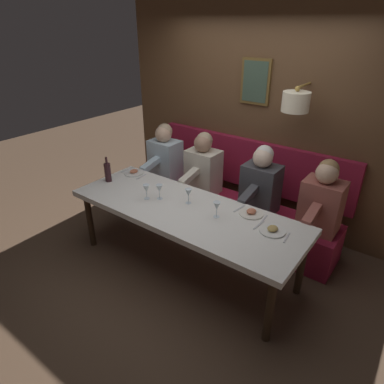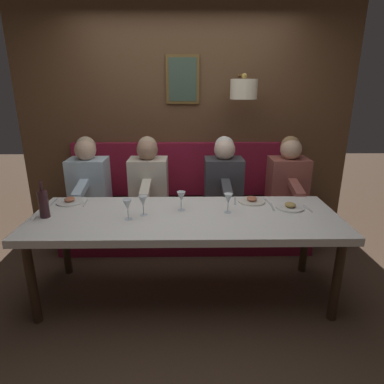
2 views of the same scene
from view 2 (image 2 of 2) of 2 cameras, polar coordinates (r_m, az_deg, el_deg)
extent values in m
plane|color=#4C3828|center=(3.04, -1.08, -16.99)|extent=(12.00, 12.00, 0.00)
cube|color=silver|center=(2.70, -1.17, -4.58)|extent=(0.90, 2.49, 0.06)
cylinder|color=#352416|center=(2.80, 23.78, -13.89)|extent=(0.07, 0.07, 0.68)
cylinder|color=#352416|center=(2.82, -25.96, -14.01)|extent=(0.07, 0.07, 0.68)
cylinder|color=#352416|center=(3.36, 19.02, -7.71)|extent=(0.07, 0.07, 0.68)
cylinder|color=#352416|center=(3.38, -21.12, -7.85)|extent=(0.07, 0.07, 0.68)
cube|color=maroon|center=(3.71, -1.05, -6.13)|extent=(0.52, 2.69, 0.45)
cube|color=brown|center=(3.97, -1.12, 13.87)|extent=(0.10, 3.89, 2.90)
cube|color=maroon|center=(4.00, -1.07, 4.00)|extent=(0.10, 2.69, 0.64)
cube|color=brown|center=(3.90, -1.62, 18.87)|extent=(0.04, 0.37, 0.52)
cube|color=#384C3D|center=(3.88, -1.63, 18.87)|extent=(0.01, 0.31, 0.46)
cylinder|color=#A37F38|center=(3.78, 8.60, 19.37)|extent=(0.35, 0.02, 0.02)
cylinder|color=beige|center=(3.61, 8.94, 17.18)|extent=(0.28, 0.28, 0.20)
sphere|color=#A37F38|center=(3.61, 9.05, 19.24)|extent=(0.06, 0.06, 0.06)
cube|color=#934C42|center=(3.69, 16.14, 1.38)|extent=(0.30, 0.40, 0.56)
sphere|color=#D1A889|center=(3.58, 16.76, 7.09)|extent=(0.22, 0.22, 0.22)
sphere|color=#937047|center=(3.60, 16.67, 7.67)|extent=(0.20, 0.20, 0.20)
cube|color=#934C42|center=(3.41, 17.55, 0.59)|extent=(0.33, 0.09, 0.14)
cube|color=#3D3D42|center=(3.55, 5.44, 1.38)|extent=(0.30, 0.40, 0.56)
sphere|color=beige|center=(3.44, 5.67, 7.34)|extent=(0.22, 0.22, 0.22)
sphere|color=silver|center=(3.46, 5.63, 7.93)|extent=(0.20, 0.20, 0.20)
cube|color=#3D3D42|center=(3.26, 5.99, 0.57)|extent=(0.33, 0.09, 0.14)
cube|color=beige|center=(3.55, -7.47, 1.32)|extent=(0.30, 0.40, 0.56)
sphere|color=#A37A60|center=(3.44, -7.76, 7.27)|extent=(0.22, 0.22, 0.22)
sphere|color=tan|center=(3.46, -7.73, 7.87)|extent=(0.20, 0.20, 0.20)
cube|color=beige|center=(3.26, -8.05, 0.50)|extent=(0.33, 0.09, 0.14)
cube|color=silver|center=(3.68, -17.32, 1.23)|extent=(0.30, 0.40, 0.56)
sphere|color=#D1A889|center=(3.57, -17.98, 6.96)|extent=(0.22, 0.22, 0.22)
sphere|color=tan|center=(3.60, -17.90, 7.53)|extent=(0.20, 0.20, 0.20)
cube|color=silver|center=(3.40, -18.70, 0.44)|extent=(0.33, 0.09, 0.14)
cylinder|color=silver|center=(2.94, 16.58, -2.58)|extent=(0.24, 0.24, 0.01)
ellipsoid|color=#AD8E4C|center=(2.93, 16.62, -2.11)|extent=(0.11, 0.09, 0.04)
cube|color=silver|center=(2.97, 19.36, -2.72)|extent=(0.17, 0.03, 0.01)
cube|color=silver|center=(2.92, 13.74, -2.55)|extent=(0.18, 0.03, 0.01)
cylinder|color=silver|center=(3.15, -20.36, -1.60)|extent=(0.24, 0.24, 0.01)
ellipsoid|color=#B76647|center=(3.14, -20.41, -1.17)|extent=(0.11, 0.09, 0.04)
cube|color=silver|center=(3.09, -17.94, -1.80)|extent=(0.17, 0.02, 0.01)
cube|color=silver|center=(3.22, -22.68, -1.53)|extent=(0.18, 0.02, 0.01)
cylinder|color=silver|center=(3.02, 10.28, -1.58)|extent=(0.24, 0.24, 0.01)
ellipsoid|color=#B76647|center=(3.01, 10.31, -1.12)|extent=(0.11, 0.09, 0.04)
cube|color=silver|center=(3.03, 13.04, -1.74)|extent=(0.17, 0.03, 0.01)
cube|color=silver|center=(3.01, 7.50, -1.54)|extent=(0.18, 0.04, 0.01)
cylinder|color=silver|center=(2.75, 6.21, -3.50)|extent=(0.06, 0.06, 0.00)
cylinder|color=silver|center=(2.73, 6.23, -2.73)|extent=(0.01, 0.01, 0.07)
cone|color=silver|center=(2.71, 6.29, -1.15)|extent=(0.07, 0.07, 0.08)
cylinder|color=silver|center=(2.71, -8.35, -3.95)|extent=(0.06, 0.06, 0.00)
cylinder|color=silver|center=(2.69, -8.39, -3.18)|extent=(0.01, 0.01, 0.07)
cone|color=silver|center=(2.66, -8.47, -1.57)|extent=(0.07, 0.07, 0.08)
cylinder|color=silver|center=(2.65, -10.96, -4.59)|extent=(0.06, 0.06, 0.00)
cylinder|color=silver|center=(2.64, -11.01, -3.80)|extent=(0.01, 0.01, 0.07)
cone|color=silver|center=(2.61, -11.12, -2.17)|extent=(0.07, 0.07, 0.08)
cylinder|color=silver|center=(2.78, -1.85, -3.12)|extent=(0.06, 0.06, 0.00)
cylinder|color=silver|center=(2.77, -1.86, -2.36)|extent=(0.01, 0.01, 0.07)
cone|color=silver|center=(2.74, -1.87, -0.79)|extent=(0.07, 0.07, 0.08)
cylinder|color=#33191E|center=(2.85, -24.29, -1.93)|extent=(0.08, 0.08, 0.22)
cylinder|color=#33191E|center=(2.81, -24.69, 0.94)|extent=(0.03, 0.03, 0.08)
camera|label=1|loc=(1.96, 91.85, 21.02)|focal=31.67mm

